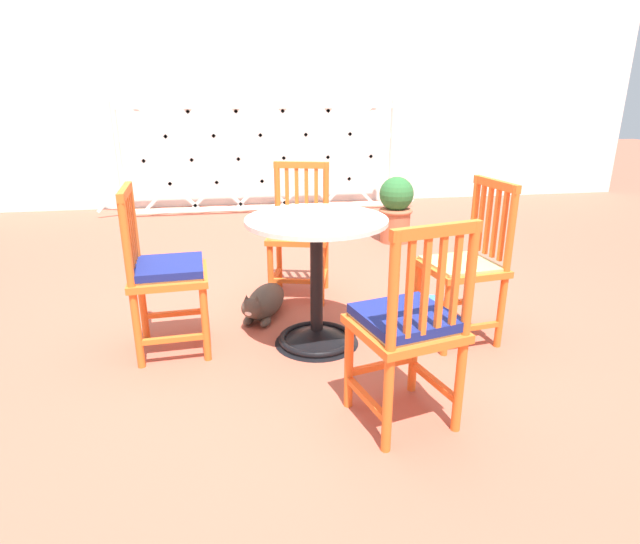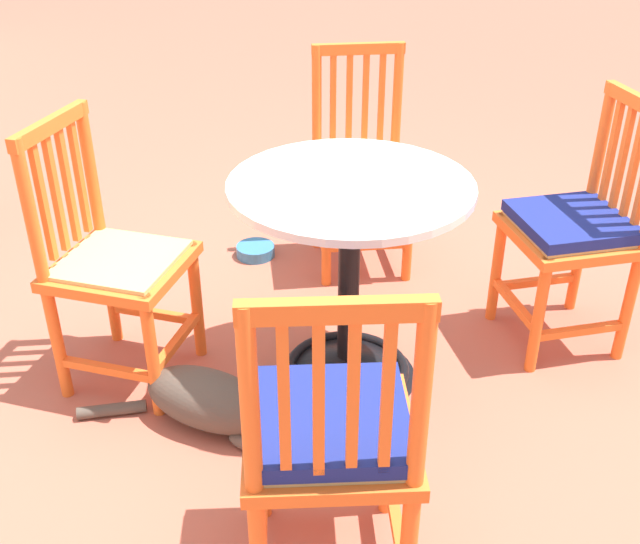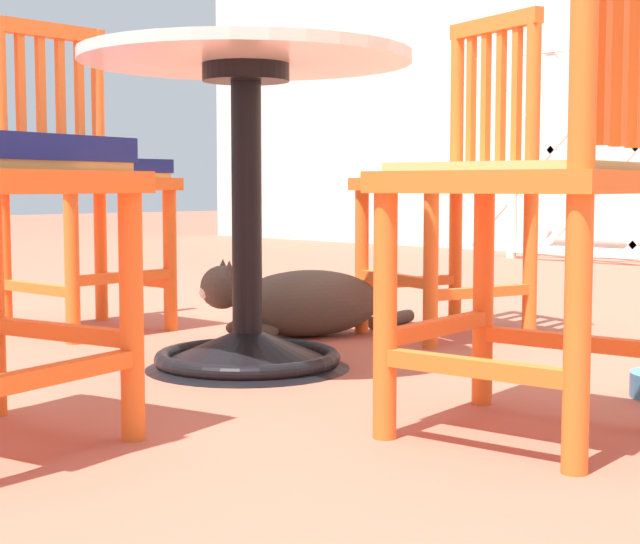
{
  "view_description": "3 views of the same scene",
  "coord_description": "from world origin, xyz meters",
  "px_view_note": "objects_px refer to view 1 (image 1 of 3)",
  "views": [
    {
      "loc": [
        -0.37,
        -2.59,
        1.36
      ],
      "look_at": [
        0.08,
        0.0,
        0.44
      ],
      "focal_mm": 28.99,
      "sensor_mm": 36.0,
      "label": 1
    },
    {
      "loc": [
        -2.07,
        0.1,
        1.65
      ],
      "look_at": [
        -0.13,
        0.13,
        0.53
      ],
      "focal_mm": 42.84,
      "sensor_mm": 36.0,
      "label": 2
    },
    {
      "loc": [
        1.83,
        -1.46,
        0.42
      ],
      "look_at": [
        0.21,
        0.14,
        0.23
      ],
      "focal_mm": 55.96,
      "sensor_mm": 36.0,
      "label": 3
    }
  ],
  "objects_px": {
    "orange_chair_near_fence": "(165,274)",
    "orange_chair_at_corner": "(465,267)",
    "cafe_table": "(317,296)",
    "pet_water_bowl": "(433,303)",
    "tabby_cat": "(264,303)",
    "orange_chair_by_planter": "(299,235)",
    "terracotta_planter": "(396,208)",
    "orange_chair_tucked_in": "(408,327)"
  },
  "relations": [
    {
      "from": "orange_chair_near_fence",
      "to": "orange_chair_at_corner",
      "type": "bearing_deg",
      "value": -4.31
    },
    {
      "from": "cafe_table",
      "to": "pet_water_bowl",
      "type": "relative_size",
      "value": 4.47
    },
    {
      "from": "orange_chair_near_fence",
      "to": "tabby_cat",
      "type": "bearing_deg",
      "value": 33.29
    },
    {
      "from": "cafe_table",
      "to": "orange_chair_near_fence",
      "type": "distance_m",
      "value": 0.83
    },
    {
      "from": "orange_chair_by_planter",
      "to": "orange_chair_at_corner",
      "type": "xyz_separation_m",
      "value": [
        0.83,
        -0.83,
        0.0
      ]
    },
    {
      "from": "cafe_table",
      "to": "tabby_cat",
      "type": "height_order",
      "value": "cafe_table"
    },
    {
      "from": "cafe_table",
      "to": "pet_water_bowl",
      "type": "height_order",
      "value": "cafe_table"
    },
    {
      "from": "orange_chair_at_corner",
      "to": "terracotta_planter",
      "type": "height_order",
      "value": "orange_chair_at_corner"
    },
    {
      "from": "orange_chair_tucked_in",
      "to": "terracotta_planter",
      "type": "distance_m",
      "value": 2.9
    },
    {
      "from": "pet_water_bowl",
      "to": "orange_chair_at_corner",
      "type": "bearing_deg",
      "value": -92.47
    },
    {
      "from": "cafe_table",
      "to": "orange_chair_at_corner",
      "type": "relative_size",
      "value": 0.83
    },
    {
      "from": "orange_chair_by_planter",
      "to": "tabby_cat",
      "type": "relative_size",
      "value": 1.24
    },
    {
      "from": "tabby_cat",
      "to": "terracotta_planter",
      "type": "xyz_separation_m",
      "value": [
        1.36,
        1.57,
        0.23
      ]
    },
    {
      "from": "orange_chair_near_fence",
      "to": "tabby_cat",
      "type": "relative_size",
      "value": 1.24
    },
    {
      "from": "orange_chair_by_planter",
      "to": "pet_water_bowl",
      "type": "bearing_deg",
      "value": -23.58
    },
    {
      "from": "orange_chair_at_corner",
      "to": "pet_water_bowl",
      "type": "height_order",
      "value": "orange_chair_at_corner"
    },
    {
      "from": "terracotta_planter",
      "to": "pet_water_bowl",
      "type": "distance_m",
      "value": 1.63
    },
    {
      "from": "orange_chair_near_fence",
      "to": "orange_chair_tucked_in",
      "type": "height_order",
      "value": "same"
    },
    {
      "from": "cafe_table",
      "to": "orange_chair_tucked_in",
      "type": "distance_m",
      "value": 0.85
    },
    {
      "from": "cafe_table",
      "to": "pet_water_bowl",
      "type": "distance_m",
      "value": 0.98
    },
    {
      "from": "orange_chair_tucked_in",
      "to": "tabby_cat",
      "type": "relative_size",
      "value": 1.24
    },
    {
      "from": "terracotta_planter",
      "to": "tabby_cat",
      "type": "bearing_deg",
      "value": -130.9
    },
    {
      "from": "orange_chair_near_fence",
      "to": "orange_chair_at_corner",
      "type": "height_order",
      "value": "same"
    },
    {
      "from": "orange_chair_tucked_in",
      "to": "tabby_cat",
      "type": "xyz_separation_m",
      "value": [
        -0.52,
        1.2,
        -0.35
      ]
    },
    {
      "from": "cafe_table",
      "to": "orange_chair_at_corner",
      "type": "bearing_deg",
      "value": -4.52
    },
    {
      "from": "orange_chair_at_corner",
      "to": "tabby_cat",
      "type": "distance_m",
      "value": 1.25
    },
    {
      "from": "cafe_table",
      "to": "orange_chair_tucked_in",
      "type": "relative_size",
      "value": 0.83
    },
    {
      "from": "orange_chair_tucked_in",
      "to": "pet_water_bowl",
      "type": "height_order",
      "value": "orange_chair_tucked_in"
    },
    {
      "from": "orange_chair_by_planter",
      "to": "orange_chair_near_fence",
      "type": "height_order",
      "value": "same"
    },
    {
      "from": "cafe_table",
      "to": "tabby_cat",
      "type": "bearing_deg",
      "value": 123.75
    },
    {
      "from": "terracotta_planter",
      "to": "orange_chair_near_fence",
      "type": "bearing_deg",
      "value": -134.61
    },
    {
      "from": "cafe_table",
      "to": "orange_chair_at_corner",
      "type": "height_order",
      "value": "orange_chair_at_corner"
    },
    {
      "from": "orange_chair_at_corner",
      "to": "orange_chair_tucked_in",
      "type": "bearing_deg",
      "value": -128.85
    },
    {
      "from": "orange_chair_near_fence",
      "to": "orange_chair_tucked_in",
      "type": "bearing_deg",
      "value": -38.83
    },
    {
      "from": "tabby_cat",
      "to": "terracotta_planter",
      "type": "height_order",
      "value": "terracotta_planter"
    },
    {
      "from": "cafe_table",
      "to": "terracotta_planter",
      "type": "xyz_separation_m",
      "value": [
        1.08,
        1.98,
        0.04
      ]
    },
    {
      "from": "pet_water_bowl",
      "to": "orange_chair_by_planter",
      "type": "bearing_deg",
      "value": 156.42
    },
    {
      "from": "orange_chair_near_fence",
      "to": "orange_chair_tucked_in",
      "type": "xyz_separation_m",
      "value": [
        1.06,
        -0.85,
        0.0
      ]
    },
    {
      "from": "orange_chair_near_fence",
      "to": "terracotta_planter",
      "type": "height_order",
      "value": "orange_chair_near_fence"
    },
    {
      "from": "cafe_table",
      "to": "orange_chair_at_corner",
      "type": "distance_m",
      "value": 0.85
    },
    {
      "from": "orange_chair_at_corner",
      "to": "tabby_cat",
      "type": "xyz_separation_m",
      "value": [
        -1.11,
        0.48,
        -0.34
      ]
    },
    {
      "from": "orange_chair_near_fence",
      "to": "orange_chair_at_corner",
      "type": "distance_m",
      "value": 1.65
    }
  ]
}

